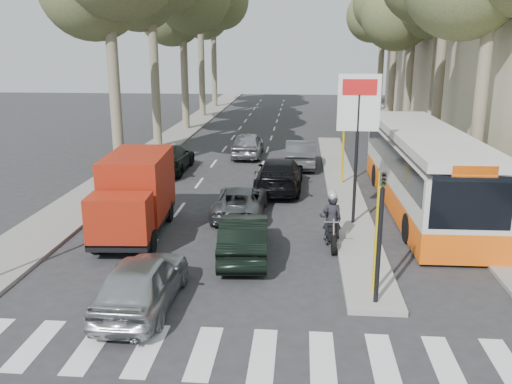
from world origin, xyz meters
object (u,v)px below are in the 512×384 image
(silver_hatchback, at_px, (142,282))
(motorcycle, at_px, (331,220))
(dark_hatchback, at_px, (244,236))
(red_truck, at_px, (135,194))
(city_bus, at_px, (423,168))

(silver_hatchback, xyz_separation_m, motorcycle, (5.07, 5.09, 0.14))
(silver_hatchback, relative_size, dark_hatchback, 1.00)
(red_truck, relative_size, city_bus, 0.43)
(red_truck, bearing_deg, motorcycle, -7.66)
(city_bus, relative_size, motorcycle, 5.66)
(dark_hatchback, distance_m, city_bus, 8.94)
(silver_hatchback, height_order, dark_hatchback, silver_hatchback)
(red_truck, bearing_deg, silver_hatchback, -75.72)
(red_truck, bearing_deg, dark_hatchback, -28.73)
(silver_hatchback, bearing_deg, motorcycle, -133.75)
(silver_hatchback, xyz_separation_m, dark_hatchback, (2.25, 3.67, -0.02))
(motorcycle, bearing_deg, city_bus, 47.04)
(city_bus, bearing_deg, red_truck, -160.69)
(dark_hatchback, height_order, motorcycle, motorcycle)
(dark_hatchback, relative_size, motorcycle, 1.89)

